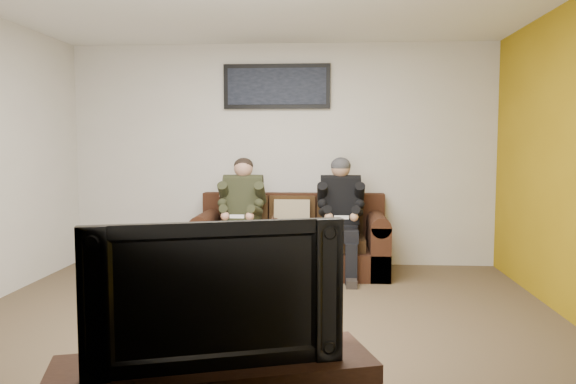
# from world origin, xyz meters

# --- Properties ---
(floor) EXTENTS (5.00, 5.00, 0.00)m
(floor) POSITION_xyz_m (0.00, 0.00, 0.00)
(floor) COLOR brown
(floor) RESTS_ON ground
(wall_back) EXTENTS (5.00, 0.00, 5.00)m
(wall_back) POSITION_xyz_m (0.00, 2.25, 1.30)
(wall_back) COLOR beige
(wall_back) RESTS_ON ground
(wall_front) EXTENTS (5.00, 0.00, 5.00)m
(wall_front) POSITION_xyz_m (0.00, -2.25, 1.30)
(wall_front) COLOR beige
(wall_front) RESTS_ON ground
(sofa) EXTENTS (2.10, 0.91, 0.86)m
(sofa) POSITION_xyz_m (0.14, 1.83, 0.32)
(sofa) COLOR #341A0F
(sofa) RESTS_ON ground
(throw_pillow) EXTENTS (0.40, 0.19, 0.40)m
(throw_pillow) POSITION_xyz_m (0.14, 1.86, 0.61)
(throw_pillow) COLOR tan
(throw_pillow) RESTS_ON sofa
(throw_blanket) EXTENTS (0.43, 0.21, 0.08)m
(throw_blanket) POSITION_xyz_m (-0.49, 2.09, 0.86)
(throw_blanket) COLOR #C3A78F
(throw_blanket) RESTS_ON sofa
(person_left) EXTENTS (0.51, 0.87, 1.28)m
(person_left) POSITION_xyz_m (-0.40, 1.65, 0.71)
(person_left) COLOR #847452
(person_left) RESTS_ON sofa
(person_right) EXTENTS (0.51, 0.86, 1.28)m
(person_right) POSITION_xyz_m (0.68, 1.65, 0.72)
(person_right) COLOR black
(person_right) RESTS_ON sofa
(cat) EXTENTS (0.66, 0.26, 0.24)m
(cat) POSITION_xyz_m (0.17, 1.61, 0.52)
(cat) COLOR #43291A
(cat) RESTS_ON sofa
(framed_poster) EXTENTS (1.25, 0.05, 0.52)m
(framed_poster) POSITION_xyz_m (-0.06, 2.22, 2.10)
(framed_poster) COLOR black
(framed_poster) RESTS_ON wall_back
(television) EXTENTS (1.12, 0.48, 0.65)m
(television) POSITION_xyz_m (0.02, -1.95, 0.78)
(television) COLOR black
(television) RESTS_ON tv_stand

